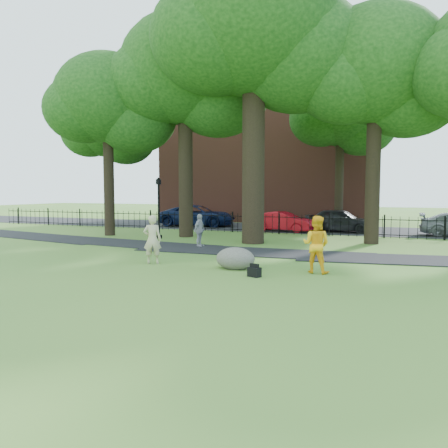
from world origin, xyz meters
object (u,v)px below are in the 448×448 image
at_px(big_tree, 257,35).
at_px(red_sedan, 283,222).
at_px(boulder, 235,257).
at_px(woman, 152,239).
at_px(man, 316,244).
at_px(lamppost, 159,209).

bearing_deg(big_tree, red_sedan, 92.16).
relative_size(big_tree, boulder, 10.75).
xyz_separation_m(woman, red_sedan, (1.32, 13.74, -0.24)).
xyz_separation_m(woman, man, (5.77, 0.42, 0.04)).
bearing_deg(lamppost, woman, -46.44).
relative_size(boulder, lamppost, 0.40).
height_order(woman, red_sedan, woman).
relative_size(woman, lamppost, 0.52).
bearing_deg(lamppost, boulder, -30.27).
bearing_deg(red_sedan, lamppost, 146.80).
relative_size(boulder, red_sedan, 0.34).
bearing_deg(big_tree, woman, -102.16).
bearing_deg(lamppost, red_sedan, 64.87).
height_order(boulder, lamppost, lamppost).
height_order(man, red_sedan, man).
distance_m(big_tree, boulder, 12.16).
height_order(man, boulder, man).
relative_size(man, red_sedan, 0.47).
xyz_separation_m(man, lamppost, (-9.81, 6.90, 0.73)).
relative_size(big_tree, red_sedan, 3.71).
distance_m(woman, lamppost, 8.39).
xyz_separation_m(big_tree, red_sedan, (-0.24, 6.47, -9.50)).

